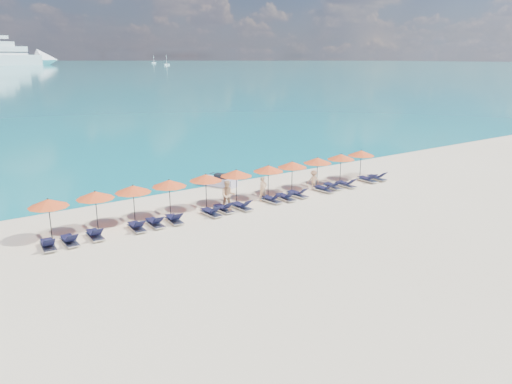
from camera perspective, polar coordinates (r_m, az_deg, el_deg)
ground at (r=29.12m, az=3.43°, el=-3.55°), size 1400.00×1400.00×0.00m
sailboat_near at (r=535.54m, az=-10.17°, el=14.18°), size 5.87×1.96×10.76m
sailboat_far at (r=677.78m, az=-11.61°, el=14.30°), size 5.87×1.96×10.76m
jetski at (r=37.21m, az=-4.15°, el=1.25°), size 2.02×2.78×0.93m
beachgoer_a at (r=33.23m, az=0.80°, el=0.35°), size 0.60×0.40×1.64m
beachgoer_b at (r=31.27m, az=-3.23°, el=-0.39°), size 1.07×0.90×1.90m
beachgoer_c at (r=36.40m, az=6.58°, el=1.38°), size 1.00×0.73×1.41m
umbrella_0 at (r=28.05m, az=-22.66°, el=-1.16°), size 2.10×2.10×2.28m
umbrella_1 at (r=28.75m, az=-17.91°, el=-0.33°), size 2.10×2.10×2.28m
umbrella_2 at (r=29.46m, az=-13.88°, el=0.34°), size 2.10×2.10×2.28m
umbrella_3 at (r=30.35m, az=-9.90°, el=1.00°), size 2.10×2.10×2.28m
umbrella_4 at (r=31.46m, az=-5.77°, el=1.66°), size 2.10×2.10×2.28m
umbrella_5 at (r=32.53m, az=-2.28°, el=2.18°), size 2.10×2.10×2.28m
umbrella_6 at (r=33.85m, az=1.42°, el=2.71°), size 2.10×2.10×2.28m
umbrella_7 at (r=35.15m, az=4.17°, el=3.15°), size 2.10×2.10×2.28m
umbrella_8 at (r=36.74m, az=7.05°, el=3.60°), size 2.10×2.10×2.28m
umbrella_9 at (r=38.36m, az=9.69°, el=3.99°), size 2.10×2.10×2.28m
umbrella_10 at (r=40.15m, az=11.93°, el=4.38°), size 2.10×2.10×2.28m
lounger_0 at (r=27.27m, az=-22.67°, el=-5.56°), size 0.78×1.75×0.66m
lounger_1 at (r=27.48m, az=-20.53°, el=-5.19°), size 0.62×1.70×0.66m
lounger_2 at (r=27.91m, az=-17.93°, el=-4.63°), size 0.70×1.73×0.66m
lounger_3 at (r=28.56m, az=-13.47°, el=-3.84°), size 0.73×1.74×0.66m
lounger_4 at (r=28.98m, az=-11.47°, el=-3.44°), size 0.67×1.72×0.66m
lounger_5 at (r=29.41m, az=-9.34°, el=-3.05°), size 0.78×1.75×0.66m
lounger_6 at (r=30.40m, az=-5.14°, el=-2.30°), size 0.70×1.73×0.66m
lounger_7 at (r=31.09m, az=-3.74°, el=-1.87°), size 0.67×1.72×0.66m
lounger_8 at (r=31.51m, az=-1.63°, el=-1.60°), size 0.72×1.73×0.66m
lounger_9 at (r=33.00m, az=1.76°, el=-0.82°), size 0.78×1.75×0.66m
lounger_10 at (r=33.55m, az=3.40°, el=-0.57°), size 0.72×1.73×0.66m
lounger_11 at (r=34.38m, az=4.77°, el=-0.20°), size 0.78×1.75×0.66m
lounger_12 at (r=35.90m, az=7.81°, el=0.38°), size 0.76×1.74×0.66m
lounger_13 at (r=36.82m, az=8.72°, el=0.72°), size 0.76×1.75×0.66m
lounger_14 at (r=37.46m, az=10.29°, el=0.90°), size 0.64×1.71×0.66m
lounger_15 at (r=39.32m, az=12.64°, el=1.45°), size 0.68×1.72×0.66m
lounger_16 at (r=40.03m, az=13.67°, el=1.63°), size 0.63×1.70×0.66m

